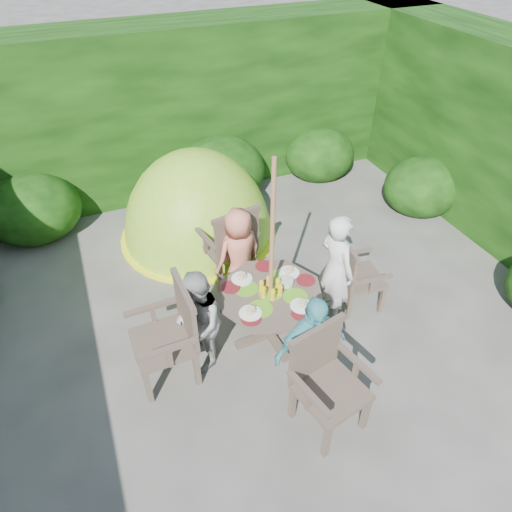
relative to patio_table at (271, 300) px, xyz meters
name	(u,v)px	position (x,y,z in m)	size (l,w,h in m)	color
ground	(269,353)	(-0.11, -0.24, -0.56)	(60.00, 60.00, 0.00)	#4A4742
hedge_enclosure	(224,195)	(-0.11, 1.09, 0.69)	(9.00, 9.00, 2.50)	black
patio_table	(271,300)	(0.00, 0.00, 0.00)	(1.21, 1.21, 0.79)	#41342B
parasol_pole	(272,260)	(0.00, 0.00, 0.54)	(0.04, 0.04, 2.20)	brown
garden_chair_right	(355,274)	(1.09, 0.08, -0.08)	(0.54, 0.59, 0.90)	#41342B
garden_chair_left	(171,334)	(-1.09, -0.07, 0.01)	(0.59, 0.66, 1.06)	#41342B
garden_chair_back	(230,243)	(-0.06, 1.08, 0.00)	(0.72, 0.66, 1.05)	#41342B
garden_chair_front	(325,379)	(0.05, -1.09, -0.01)	(0.71, 0.66, 1.02)	#41342B
child_right	(336,269)	(0.79, 0.05, 0.13)	(0.50, 0.33, 1.37)	silver
child_left	(199,322)	(-0.80, -0.05, 0.03)	(0.58, 0.45, 1.18)	#A1A19C
child_back	(239,254)	(-0.05, 0.80, 0.04)	(0.59, 0.38, 1.20)	#D17156
child_front	(310,349)	(0.05, -0.80, 0.07)	(0.74, 0.31, 1.26)	#50B2BA
dome_tent	(199,234)	(-0.18, 2.15, -0.56)	(2.23, 2.23, 2.54)	#8AB823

